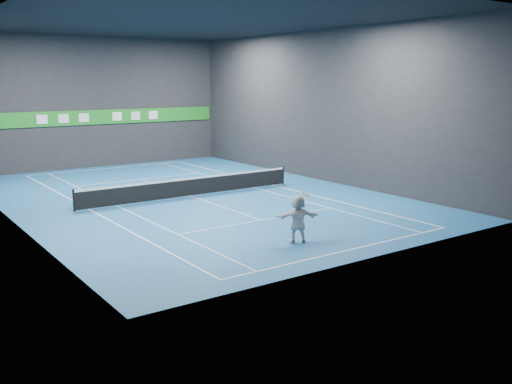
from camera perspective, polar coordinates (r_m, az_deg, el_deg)
ground at (r=30.44m, az=-6.53°, el=-0.42°), size 26.00×26.00×0.00m
ceiling at (r=29.97m, az=-6.93°, el=16.69°), size 26.00×26.00×0.00m
wall_back at (r=41.74m, az=-15.39°, el=8.61°), size 18.00×0.10×9.00m
wall_front at (r=19.48m, az=12.00°, el=6.28°), size 18.00×0.10×9.00m
wall_left at (r=26.77m, az=-24.02°, el=6.83°), size 0.10×26.00×9.00m
wall_right at (r=35.06m, az=6.45°, el=8.52°), size 0.10×26.00×9.00m
baseline_near at (r=21.09m, az=9.29°, el=-5.73°), size 10.98×0.08×0.01m
baseline_far at (r=41.12m, az=-14.54°, el=2.32°), size 10.98×0.08×0.01m
sideline_doubles_left at (r=28.29m, az=-16.33°, el=-1.69°), size 0.08×23.78×0.01m
sideline_doubles_right at (r=33.36m, az=1.76°, el=0.67°), size 0.08×23.78×0.01m
sideline_singles_left at (r=28.75m, az=-13.73°, el=-1.36°), size 0.06×23.78×0.01m
sideline_singles_right at (r=32.56m, az=-0.18°, el=0.42°), size 0.06×23.78×0.01m
service_line_near at (r=25.14m, az=0.51°, el=-2.82°), size 8.23×0.06×0.01m
service_line_far at (r=36.09m, az=-11.43°, el=1.26°), size 8.23×0.06×0.01m
center_service_line at (r=30.44m, az=-6.53°, el=-0.42°), size 0.06×12.80×0.01m
player at (r=21.63m, az=4.21°, el=-2.67°), size 1.77×1.20×1.84m
tennis_ball at (r=21.27m, az=3.22°, el=1.86°), size 0.07×0.07×0.07m
tennis_net at (r=30.33m, az=-6.56°, el=0.58°), size 12.50×0.10×1.07m
sponsor_banner at (r=41.73m, az=-15.29°, el=7.24°), size 17.64×0.11×1.00m
tennis_racket at (r=21.71m, az=4.91°, el=-0.42°), size 0.52×0.43×0.66m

